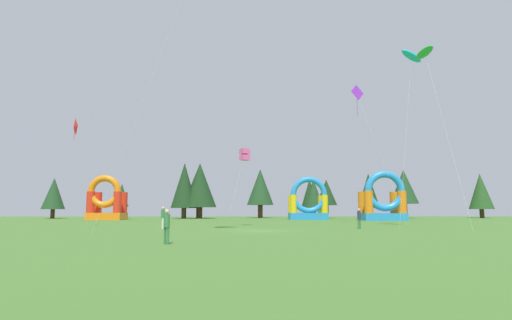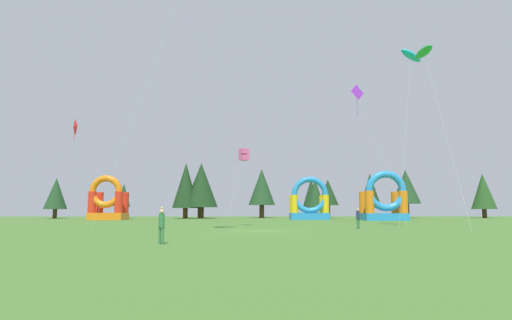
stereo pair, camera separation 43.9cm
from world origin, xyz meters
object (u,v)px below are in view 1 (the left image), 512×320
at_px(kite_purple_diamond, 356,95).
at_px(person_near_camera, 167,223).
at_px(inflatable_orange_dome, 308,205).
at_px(kite_cyan_parafoil, 411,56).
at_px(inflatable_red_slide, 383,203).
at_px(kite_pink_box, 245,155).
at_px(inflatable_yellow_castle, 106,204).
at_px(person_midfield, 163,216).
at_px(person_far_side, 359,217).
at_px(kite_red_diamond, 74,128).
at_px(kite_green_parafoil, 425,53).

height_order(kite_purple_diamond, person_near_camera, kite_purple_diamond).
bearing_deg(kite_purple_diamond, inflatable_orange_dome, 97.91).
relative_size(kite_cyan_parafoil, inflatable_red_slide, 2.37).
bearing_deg(person_near_camera, kite_pink_box, 95.03).
bearing_deg(inflatable_yellow_castle, person_midfield, -63.40).
xyz_separation_m(person_far_side, person_near_camera, (-13.09, -15.04, -0.03)).
distance_m(kite_pink_box, kite_red_diamond, 15.64).
relative_size(kite_red_diamond, inflatable_red_slide, 1.36).
bearing_deg(person_far_side, kite_pink_box, 145.07).
relative_size(kite_cyan_parafoil, inflatable_yellow_castle, 2.50).
height_order(kite_purple_diamond, inflatable_yellow_castle, kite_purple_diamond).
bearing_deg(kite_cyan_parafoil, person_midfield, -174.35).
height_order(person_far_side, inflatable_yellow_castle, inflatable_yellow_castle).
relative_size(kite_pink_box, person_midfield, 3.99).
height_order(kite_red_diamond, person_near_camera, kite_red_diamond).
bearing_deg(person_midfield, kite_red_diamond, 57.49).
height_order(kite_pink_box, kite_green_parafoil, kite_green_parafoil).
xyz_separation_m(person_near_camera, inflatable_orange_dome, (13.04, 43.91, 1.29)).
bearing_deg(kite_cyan_parafoil, inflatable_orange_dome, 103.17).
relative_size(kite_cyan_parafoil, inflatable_orange_dome, 2.56).
height_order(kite_green_parafoil, person_near_camera, kite_green_parafoil).
height_order(kite_cyan_parafoil, kite_red_diamond, kite_cyan_parafoil).
xyz_separation_m(kite_cyan_parafoil, person_midfield, (-22.44, -2.22, -14.80)).
bearing_deg(kite_red_diamond, person_midfield, -12.77).
bearing_deg(kite_green_parafoil, person_near_camera, -142.38).
relative_size(person_midfield, person_near_camera, 1.12).
distance_m(kite_cyan_parafoil, kite_red_diamond, 31.80).
relative_size(kite_pink_box, person_near_camera, 4.47).
bearing_deg(kite_red_diamond, kite_pink_box, 7.34).
height_order(person_midfield, inflatable_red_slide, inflatable_red_slide).
distance_m(kite_green_parafoil, inflatable_orange_dome, 32.45).
bearing_deg(kite_pink_box, kite_green_parafoil, -16.75).
bearing_deg(inflatable_orange_dome, person_far_side, -89.91).
relative_size(kite_red_diamond, person_near_camera, 5.80).
bearing_deg(kite_green_parafoil, person_far_side, 177.06).
relative_size(inflatable_orange_dome, inflatable_red_slide, 0.93).
distance_m(kite_pink_box, person_far_side, 11.99).
distance_m(person_midfield, inflatable_yellow_castle, 31.53).
distance_m(kite_green_parafoil, kite_red_diamond, 31.69).
xyz_separation_m(kite_pink_box, person_far_side, (9.56, -4.38, -5.75)).
xyz_separation_m(person_far_side, inflatable_orange_dome, (-0.04, 28.87, 1.26)).
relative_size(kite_red_diamond, person_midfield, 5.17).
bearing_deg(inflatable_orange_dome, kite_green_parafoil, -78.25).
xyz_separation_m(kite_pink_box, kite_cyan_parafoil, (15.64, -1.70, 9.14)).
distance_m(kite_purple_diamond, person_midfield, 24.77).
distance_m(kite_cyan_parafoil, person_near_camera, 30.07).
xyz_separation_m(kite_cyan_parafoil, person_far_side, (-6.08, -2.68, -14.89)).
xyz_separation_m(kite_purple_diamond, person_midfield, (-18.99, -9.15, -13.01)).
distance_m(kite_green_parafoil, person_far_side, 15.33).
distance_m(kite_purple_diamond, person_near_camera, 32.05).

